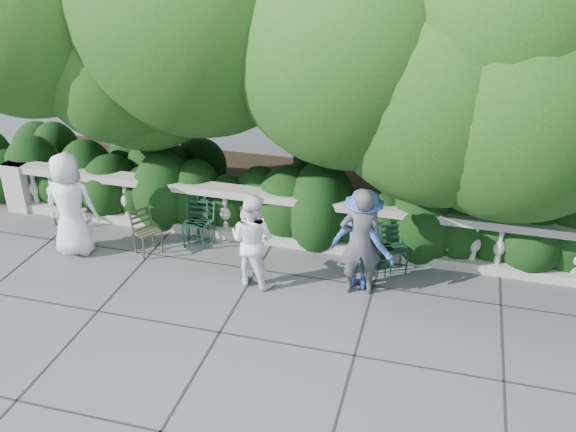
% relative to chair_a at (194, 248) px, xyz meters
% --- Properties ---
extents(ground, '(90.00, 90.00, 0.00)m').
position_rel_chair_a_xyz_m(ground, '(1.81, -1.20, 0.00)').
color(ground, '#494C4F').
rests_on(ground, ground).
extents(balustrade, '(12.00, 0.44, 1.00)m').
position_rel_chair_a_xyz_m(balustrade, '(1.81, 0.60, 0.49)').
color(balustrade, '#9E998E').
rests_on(balustrade, ground).
extents(shrub_hedge, '(15.00, 2.60, 1.70)m').
position_rel_chair_a_xyz_m(shrub_hedge, '(1.81, 1.80, 0.00)').
color(shrub_hedge, black).
rests_on(shrub_hedge, ground).
extents(tree_canopy, '(15.04, 6.52, 6.78)m').
position_rel_chair_a_xyz_m(tree_canopy, '(2.50, 2.00, 3.96)').
color(tree_canopy, '#3F3023').
rests_on(tree_canopy, ground).
extents(chair_a, '(0.49, 0.53, 0.84)m').
position_rel_chair_a_xyz_m(chair_a, '(0.00, 0.00, 0.00)').
color(chair_a, black).
rests_on(chair_a, ground).
extents(chair_b, '(0.51, 0.54, 0.84)m').
position_rel_chair_a_xyz_m(chair_b, '(-2.76, 0.11, 0.00)').
color(chair_b, black).
rests_on(chair_b, ground).
extents(chair_c, '(0.55, 0.58, 0.84)m').
position_rel_chair_a_xyz_m(chair_c, '(0.02, 0.06, 0.00)').
color(chair_c, black).
rests_on(chair_c, ground).
extents(chair_d, '(0.56, 0.59, 0.84)m').
position_rel_chair_a_xyz_m(chair_d, '(3.01, 0.13, 0.00)').
color(chair_d, black).
rests_on(chair_d, ground).
extents(chair_e, '(0.56, 0.58, 0.84)m').
position_rel_chair_a_xyz_m(chair_e, '(3.36, 0.02, 0.00)').
color(chair_e, black).
rests_on(chair_e, ground).
extents(chair_f, '(0.60, 0.62, 0.84)m').
position_rel_chair_a_xyz_m(chair_f, '(3.61, 0.03, 0.00)').
color(chair_f, black).
rests_on(chair_f, ground).
extents(chair_weathered, '(0.65, 0.64, 0.84)m').
position_rel_chair_a_xyz_m(chair_weathered, '(-0.60, -0.45, 0.00)').
color(chair_weathered, black).
rests_on(chair_weathered, ground).
extents(person_businessman, '(0.99, 0.71, 1.88)m').
position_rel_chair_a_xyz_m(person_businessman, '(-1.97, -0.65, 0.94)').
color(person_businessman, white).
rests_on(person_businessman, ground).
extents(person_woman_grey, '(0.74, 0.56, 1.81)m').
position_rel_chair_a_xyz_m(person_woman_grey, '(3.09, -0.58, 0.91)').
color(person_woman_grey, '#424247').
rests_on(person_woman_grey, ground).
extents(person_casual_man, '(0.89, 0.77, 1.59)m').
position_rel_chair_a_xyz_m(person_casual_man, '(1.38, -0.78, 0.80)').
color(person_casual_man, white).
rests_on(person_casual_man, ground).
extents(person_older_blue, '(1.24, 0.95, 1.71)m').
position_rel_chair_a_xyz_m(person_older_blue, '(3.08, -0.40, 0.85)').
color(person_older_blue, '#35509F').
rests_on(person_older_blue, ground).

